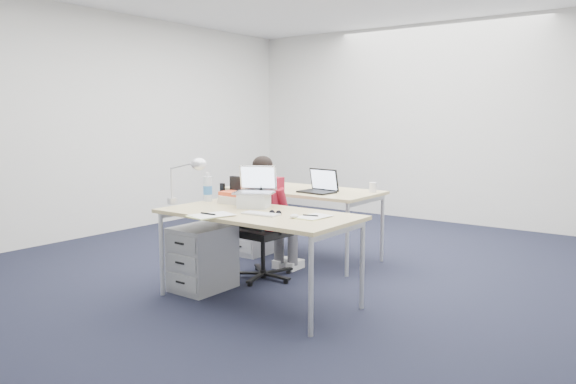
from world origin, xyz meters
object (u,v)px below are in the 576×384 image
Objects in this scene: desk_far at (303,194)px; book_stack at (233,197)px; desk_lamp at (182,180)px; silver_laptop at (254,187)px; can_koozie at (256,202)px; office_chair at (261,250)px; headphones at (239,200)px; computer_mouse at (294,216)px; desk_near at (258,218)px; cordless_phone at (222,192)px; drawer_pedestal_near at (203,258)px; seated_person at (271,216)px; bear_figurine at (254,199)px; sunglasses at (275,213)px; far_cup at (373,187)px; water_bottle at (208,187)px; wireless_keyboard at (261,214)px; drawer_pedestal_far at (254,228)px; dark_laptop at (317,180)px.

book_stack is (0.07, -1.16, 0.10)m from desk_far.
desk_lamp is at bearing -97.66° from desk_far.
silver_laptop is 2.94× the size of can_koozie.
office_chair is 4.89× the size of headphones.
computer_mouse is at bearing -57.08° from desk_far.
desk_near is 0.74m from cordless_phone.
computer_mouse is (0.98, -0.01, 0.47)m from drawer_pedestal_near.
seated_person is at bearing 116.53° from can_koozie.
office_chair is at bearing 113.51° from bear_figurine.
sunglasses is (0.66, -0.24, -0.04)m from book_stack.
office_chair is at bearing 42.54° from cordless_phone.
can_koozie is 1.50m from far_cup.
silver_laptop is 1.74× the size of headphones.
seated_person is 8.61× the size of bear_figurine.
water_bottle is at bearing 173.46° from bear_figurine.
seated_person reaches higher than wireless_keyboard.
seated_person is 0.91m from sunglasses.
silver_laptop is at bearing 37.46° from desk_lamp.
headphones is at bearing 146.82° from desk_near.
cordless_phone reaches higher than desk_near.
drawer_pedestal_far is at bearing 127.73° from wireless_keyboard.
book_stack is 0.20m from cordless_phone.
desk_lamp reaches higher than dark_laptop.
can_koozie reaches higher than headphones.
dark_laptop is (-0.09, 1.08, -0.05)m from silver_laptop.
drawer_pedestal_far is at bearing -174.78° from dark_laptop.
water_bottle is at bearing 99.94° from desk_lamp.
drawer_pedestal_far is 1.85× the size of wireless_keyboard.
office_chair reaches higher than wireless_keyboard.
far_cup is at bearing 67.13° from bear_figurine.
water_bottle is at bearing -139.29° from headphones.
water_bottle is at bearing -108.51° from dark_laptop.
desk_far is at bearing 87.03° from cordless_phone.
desk_near is 0.12m from wireless_keyboard.
office_chair is 9.51× the size of far_cup.
drawer_pedestal_near is 0.63m from cordless_phone.
bear_figurine is (0.34, -1.19, 0.11)m from desk_far.
seated_person is at bearing -121.01° from far_cup.
office_chair reaches higher than drawer_pedestal_far.
headphones reaches higher than desk_near.
dark_laptop reaches higher than desk_far.
can_koozie reaches higher than drawer_pedestal_near.
dark_laptop is 3.40× the size of far_cup.
computer_mouse is (0.93, -1.43, 0.06)m from desk_far.
wireless_keyboard is 0.68m from headphones.
drawer_pedestal_near is at bearing -114.77° from far_cup.
office_chair is 0.94m from dark_laptop.
drawer_pedestal_far is at bearing 140.86° from headphones.
book_stack reaches higher than headphones.
far_cup is at bearing 65.23° from drawer_pedestal_near.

